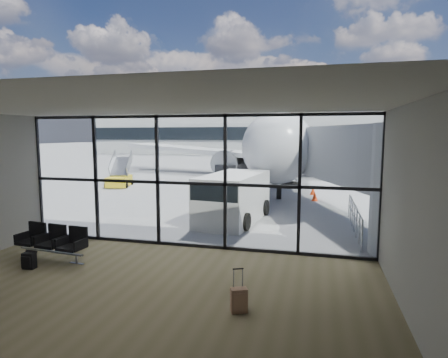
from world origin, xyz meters
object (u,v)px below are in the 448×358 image
at_px(service_van, 233,197).
at_px(belt_loader, 233,169).
at_px(seating_row, 54,240).
at_px(backpack, 29,261).
at_px(suitcase, 239,300).
at_px(mobile_stairs, 120,180).
at_px(airliner, 287,142).

xyz_separation_m(service_van, belt_loader, (-3.93, 17.33, -0.41)).
xyz_separation_m(seating_row, service_van, (4.23, 6.34, 0.49)).
relative_size(backpack, suitcase, 0.54).
distance_m(backpack, belt_loader, 24.63).
bearing_deg(mobile_stairs, backpack, -84.63).
bearing_deg(backpack, seating_row, 81.29).
xyz_separation_m(seating_row, backpack, (-0.08, -0.96, -0.33)).
bearing_deg(suitcase, backpack, 146.18).
xyz_separation_m(suitcase, mobile_stairs, (-12.72, 17.27, 0.22)).
height_order(suitcase, airliner, airliner).
xyz_separation_m(suitcase, airliner, (-1.44, 29.63, 2.78)).
distance_m(seating_row, mobile_stairs, 16.49).
bearing_deg(backpack, airliner, 76.43).
bearing_deg(backpack, service_van, 55.64).
bearing_deg(mobile_stairs, seating_row, -83.15).
height_order(suitcase, service_van, service_van).
xyz_separation_m(seating_row, belt_loader, (0.31, 23.67, 0.08)).
xyz_separation_m(service_van, mobile_stairs, (-10.65, 8.85, -0.57)).
height_order(backpack, belt_loader, belt_loader).
bearing_deg(mobile_stairs, suitcase, -69.69).
bearing_deg(belt_loader, airliner, 62.48).
distance_m(suitcase, belt_loader, 26.44).
relative_size(service_van, mobile_stairs, 1.54).
height_order(service_van, mobile_stairs, mobile_stairs).
relative_size(backpack, belt_loader, 0.11).
distance_m(seating_row, belt_loader, 23.67).
distance_m(backpack, service_van, 8.51).
bearing_deg(seating_row, mobile_stairs, 119.02).
bearing_deg(service_van, belt_loader, 109.05).
distance_m(seating_row, service_van, 7.64).
relative_size(suitcase, mobile_stairs, 0.29).
distance_m(backpack, airliner, 29.07).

